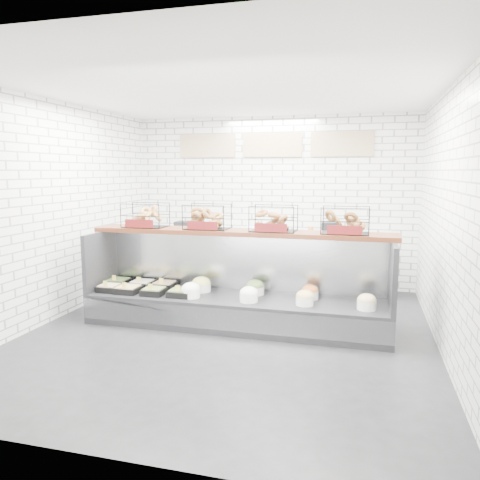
# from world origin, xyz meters

# --- Properties ---
(ground) EXTENTS (5.50, 5.50, 0.00)m
(ground) POSITION_xyz_m (0.00, 0.00, 0.00)
(ground) COLOR black
(ground) RESTS_ON ground
(room_shell) EXTENTS (5.02, 5.51, 3.01)m
(room_shell) POSITION_xyz_m (0.00, 0.60, 2.06)
(room_shell) COLOR white
(room_shell) RESTS_ON ground
(display_case) EXTENTS (4.00, 0.90, 1.20)m
(display_case) POSITION_xyz_m (-0.03, 0.34, 0.33)
(display_case) COLOR black
(display_case) RESTS_ON ground
(bagel_shelf) EXTENTS (4.10, 0.50, 0.40)m
(bagel_shelf) POSITION_xyz_m (0.00, 0.52, 1.38)
(bagel_shelf) COLOR #3D190D
(bagel_shelf) RESTS_ON display_case
(prep_counter) EXTENTS (4.00, 0.60, 1.20)m
(prep_counter) POSITION_xyz_m (-0.01, 2.43, 0.47)
(prep_counter) COLOR #93969B
(prep_counter) RESTS_ON ground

